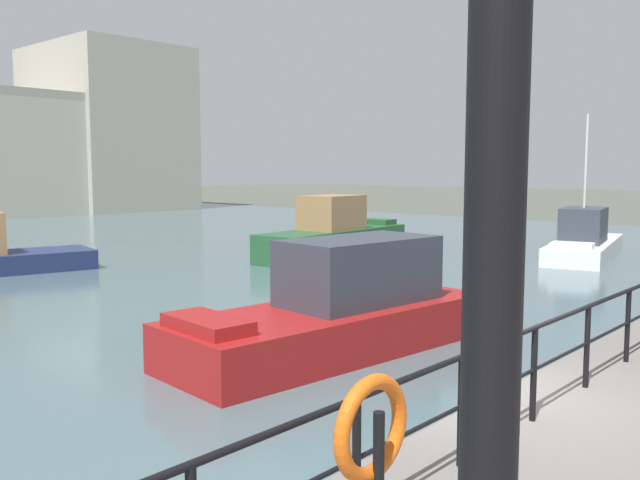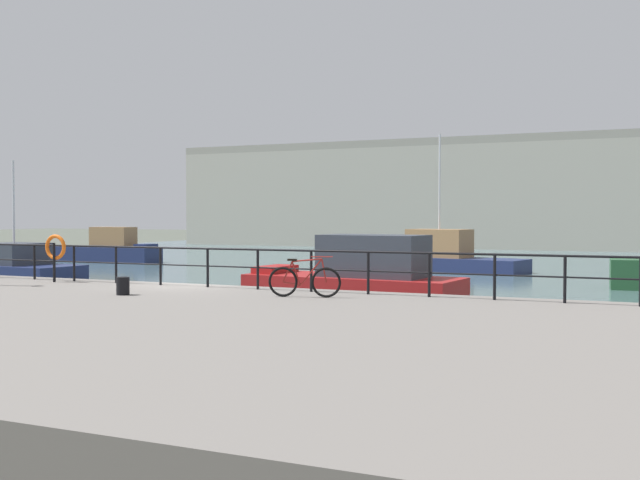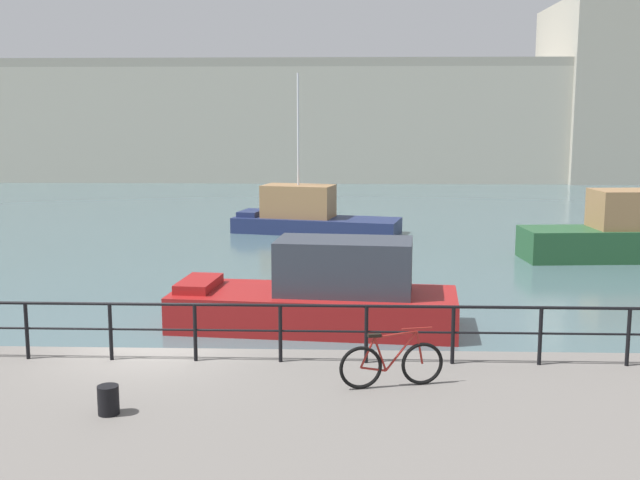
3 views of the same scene
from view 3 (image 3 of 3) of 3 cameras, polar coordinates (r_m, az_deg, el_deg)
name	(u,v)px [view 3 (image 3 of 3)]	position (r m, az deg, el deg)	size (l,w,h in m)	color
ground_plane	(154,398)	(15.62, -12.18, -11.37)	(240.00, 240.00, 0.00)	#4C5147
water_basin	(284,210)	(44.85, -2.71, 2.21)	(80.00, 60.00, 0.01)	#476066
harbor_building	(377,117)	(68.39, 4.26, 9.04)	(65.15, 13.65, 14.90)	#B2AD9E
moored_small_launch	(308,215)	(36.10, -0.86, 1.83)	(8.05, 4.12, 7.37)	navy
moored_red_daysailer	(322,295)	(19.85, 0.15, -4.11)	(7.49, 3.23, 2.33)	maroon
moored_blue_motorboat	(631,235)	(31.58, 21.99, 0.33)	(8.32, 2.87, 2.66)	#23512D
quay_railing	(152,321)	(14.35, -12.30, -5.89)	(23.32, 0.07, 1.08)	black
parked_bicycle	(392,364)	(12.84, 5.32, -9.12)	(1.73, 0.47, 0.98)	black
mooring_bollard	(108,400)	(12.15, -15.39, -11.34)	(0.32, 0.32, 0.44)	black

